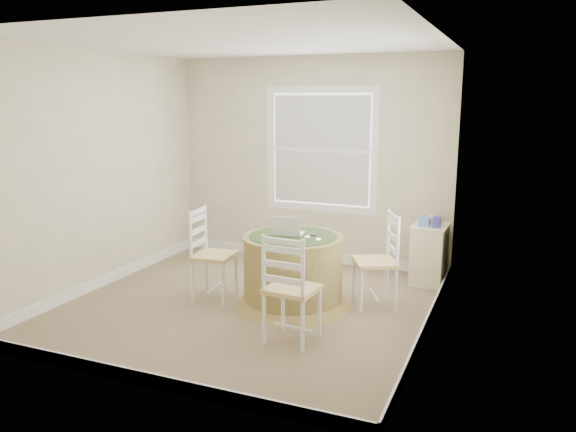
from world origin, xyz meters
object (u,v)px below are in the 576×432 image
at_px(round_table, 293,267).
at_px(chair_near, 292,288).
at_px(chair_right, 375,261).
at_px(laptop, 287,232).
at_px(chair_left, 214,255).
at_px(corner_chest, 429,254).

height_order(round_table, chair_near, chair_near).
relative_size(round_table, chair_right, 1.26).
height_order(chair_right, laptop, chair_right).
bearing_deg(round_table, chair_right, 6.83).
xyz_separation_m(chair_left, corner_chest, (2.00, 1.41, -0.13)).
xyz_separation_m(chair_left, laptop, (0.76, 0.17, 0.28)).
relative_size(chair_left, corner_chest, 1.39).
height_order(round_table, laptop, laptop).
height_order(chair_near, chair_right, same).
bearing_deg(chair_near, laptop, -59.73).
relative_size(round_table, chair_near, 1.26).
distance_m(chair_left, chair_near, 1.33).
relative_size(round_table, chair_left, 1.26).
bearing_deg(round_table, corner_chest, 34.80).
distance_m(chair_near, laptop, 0.96).
bearing_deg(corner_chest, chair_left, -142.87).
xyz_separation_m(round_table, chair_right, (0.78, 0.27, 0.08)).
bearing_deg(chair_near, corner_chest, -107.61).
distance_m(chair_left, corner_chest, 2.45).
xyz_separation_m(chair_left, chair_right, (1.61, 0.42, 0.00)).
bearing_deg(round_table, chair_left, 177.56).
distance_m(chair_right, corner_chest, 1.07).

